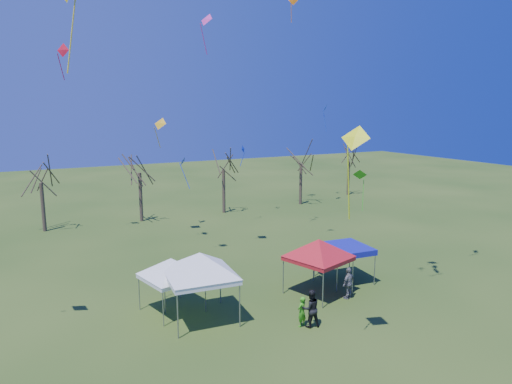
# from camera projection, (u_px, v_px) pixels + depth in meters

# --- Properties ---
(ground) EXTENTS (140.00, 140.00, 0.00)m
(ground) POSITION_uv_depth(u_px,v_px,m) (304.00, 318.00, 23.26)
(ground) COLOR #274415
(ground) RESTS_ON ground
(tree_1) EXTENTS (3.42, 3.42, 7.54)m
(tree_1) POSITION_uv_depth(u_px,v_px,m) (39.00, 165.00, 38.82)
(tree_1) COLOR #3D2D21
(tree_1) RESTS_ON ground
(tree_2) EXTENTS (3.71, 3.71, 8.18)m
(tree_2) POSITION_uv_depth(u_px,v_px,m) (139.00, 155.00, 42.32)
(tree_2) COLOR #3D2D21
(tree_2) RESTS_ON ground
(tree_3) EXTENTS (3.59, 3.59, 7.91)m
(tree_3) POSITION_uv_depth(u_px,v_px,m) (223.00, 154.00, 45.89)
(tree_3) COLOR #3D2D21
(tree_3) RESTS_ON ground
(tree_4) EXTENTS (3.58, 3.58, 7.89)m
(tree_4) POSITION_uv_depth(u_px,v_px,m) (301.00, 150.00, 50.10)
(tree_4) COLOR #3D2D21
(tree_4) RESTS_ON ground
(tree_5) EXTENTS (3.39, 3.39, 7.46)m
(tree_5) POSITION_uv_depth(u_px,v_px,m) (349.00, 149.00, 55.77)
(tree_5) COLOR #3D2D21
(tree_5) RESTS_ON ground
(tent_white_west) EXTENTS (3.69, 3.69, 3.34)m
(tent_white_west) POSITION_uv_depth(u_px,v_px,m) (171.00, 262.00, 23.63)
(tent_white_west) COLOR gray
(tent_white_west) RESTS_ON ground
(tent_white_mid) EXTENTS (4.60, 4.60, 4.07)m
(tent_white_mid) POSITION_uv_depth(u_px,v_px,m) (200.00, 257.00, 22.55)
(tent_white_mid) COLOR gray
(tent_white_mid) RESTS_ON ground
(tent_red) EXTENTS (4.07, 4.07, 3.76)m
(tent_red) POSITION_uv_depth(u_px,v_px,m) (319.00, 243.00, 25.81)
(tent_red) COLOR gray
(tent_red) RESTS_ON ground
(tent_blue) EXTENTS (3.08, 3.08, 2.23)m
(tent_blue) POSITION_uv_depth(u_px,v_px,m) (344.00, 249.00, 27.96)
(tent_blue) COLOR gray
(tent_blue) RESTS_ON ground
(person_green) EXTENTS (0.65, 0.55, 1.52)m
(person_green) POSITION_uv_depth(u_px,v_px,m) (302.00, 311.00, 22.26)
(person_green) COLOR green
(person_green) RESTS_ON ground
(person_dark) EXTENTS (1.05, 0.90, 1.89)m
(person_dark) POSITION_uv_depth(u_px,v_px,m) (311.00, 308.00, 22.18)
(person_dark) COLOR black
(person_dark) RESTS_ON ground
(person_grey) EXTENTS (1.15, 0.78, 1.81)m
(person_grey) POSITION_uv_depth(u_px,v_px,m) (349.00, 283.00, 25.52)
(person_grey) COLOR slate
(person_grey) RESTS_ON ground
(kite_17) EXTENTS (1.19, 1.17, 2.96)m
(kite_17) POSITION_uv_depth(u_px,v_px,m) (360.00, 175.00, 32.00)
(kite_17) COLOR green
(kite_17) RESTS_ON ground
(kite_24) EXTENTS (0.99, 1.18, 2.61)m
(kite_24) POSITION_uv_depth(u_px,v_px,m) (206.00, 20.00, 29.43)
(kite_24) COLOR #E9339E
(kite_24) RESTS_ON ground
(kite_5) EXTENTS (1.31, 1.47, 3.91)m
(kite_5) POSITION_uv_depth(u_px,v_px,m) (355.00, 139.00, 18.00)
(kite_5) COLOR #F0FF1A
(kite_5) RESTS_ON ground
(kite_19) EXTENTS (0.68, 0.68, 1.93)m
(kite_19) POSITION_uv_depth(u_px,v_px,m) (243.00, 150.00, 41.53)
(kite_19) COLOR #142FD5
(kite_19) RESTS_ON ground
(kite_18) EXTENTS (0.63, 0.53, 1.77)m
(kite_18) POSITION_uv_depth(u_px,v_px,m) (293.00, 1.00, 30.85)
(kite_18) COLOR orange
(kite_18) RESTS_ON ground
(kite_22) EXTENTS (1.07, 1.11, 2.94)m
(kite_22) POSITION_uv_depth(u_px,v_px,m) (183.00, 162.00, 40.16)
(kite_22) COLOR #1633EF
(kite_22) RESTS_ON ground
(kite_11) EXTENTS (1.27, 1.36, 2.48)m
(kite_11) POSITION_uv_depth(u_px,v_px,m) (160.00, 124.00, 36.33)
(kite_11) COLOR gold
(kite_11) RESTS_ON ground
(kite_2) EXTENTS (0.96, 0.96, 2.76)m
(kite_2) POSITION_uv_depth(u_px,v_px,m) (63.00, 51.00, 34.83)
(kite_2) COLOR red
(kite_2) RESTS_ON ground
(kite_12) EXTENTS (1.00, 1.04, 3.03)m
(kite_12) POSITION_uv_depth(u_px,v_px,m) (325.00, 109.00, 49.16)
(kite_12) COLOR #1337CA
(kite_12) RESTS_ON ground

